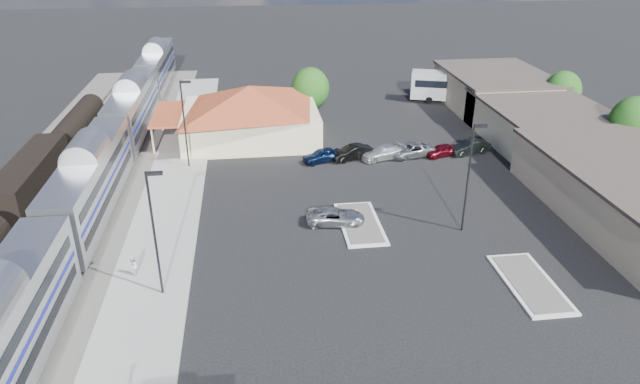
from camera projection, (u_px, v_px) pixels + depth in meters
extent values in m
plane|color=black|center=(315.00, 239.00, 44.88)|extent=(280.00, 280.00, 0.00)
cube|color=#4C4944|center=(65.00, 208.00, 49.63)|extent=(16.00, 100.00, 0.12)
cube|color=gray|center=(168.00, 212.00, 48.85)|extent=(5.50, 92.00, 0.18)
cube|color=silver|center=(91.00, 182.00, 47.45)|extent=(3.00, 20.00, 5.00)
cube|color=black|center=(97.00, 211.00, 48.63)|extent=(2.20, 16.00, 0.60)
cube|color=silver|center=(133.00, 108.00, 66.27)|extent=(3.00, 20.00, 5.00)
cube|color=black|center=(137.00, 130.00, 67.45)|extent=(2.20, 16.00, 0.60)
cube|color=silver|center=(157.00, 67.00, 85.09)|extent=(3.00, 20.00, 5.00)
cube|color=black|center=(159.00, 85.00, 86.27)|extent=(2.20, 16.00, 0.60)
cube|color=black|center=(31.00, 179.00, 50.06)|extent=(2.80, 14.00, 3.60)
cube|color=black|center=(35.00, 198.00, 50.88)|extent=(2.20, 12.00, 0.60)
cylinder|color=black|center=(78.00, 123.00, 64.44)|extent=(2.80, 14.00, 2.80)
cube|color=black|center=(80.00, 138.00, 65.22)|extent=(2.20, 12.00, 0.60)
cube|color=beige|center=(251.00, 123.00, 65.10)|extent=(15.00, 12.00, 3.60)
pyramid|color=#973B20|center=(250.00, 97.00, 63.77)|extent=(15.30, 12.24, 2.60)
cube|color=#973B20|center=(168.00, 114.00, 63.42)|extent=(3.20, 9.60, 0.25)
cube|color=#C6B28C|center=(546.00, 127.00, 63.33)|extent=(12.00, 18.00, 4.00)
cube|color=#3F3833|center=(549.00, 108.00, 62.41)|extent=(12.40, 18.40, 0.30)
cube|color=#C6B28C|center=(495.00, 91.00, 75.77)|extent=(12.00, 16.00, 4.50)
cube|color=#3F3833|center=(498.00, 73.00, 74.74)|extent=(12.40, 16.40, 0.30)
cube|color=silver|center=(360.00, 224.00, 47.09)|extent=(3.30, 7.50, 0.15)
cube|color=#4C4944|center=(360.00, 223.00, 47.06)|extent=(2.70, 6.90, 0.10)
cube|color=silver|center=(530.00, 284.00, 39.27)|extent=(3.30, 7.50, 0.15)
cube|color=#4C4944|center=(530.00, 283.00, 39.23)|extent=(2.70, 6.90, 0.10)
cylinder|color=black|center=(155.00, 236.00, 36.32)|extent=(0.16, 0.16, 9.00)
cube|color=black|center=(154.00, 173.00, 34.51)|extent=(1.00, 0.25, 0.22)
cylinder|color=black|center=(185.00, 126.00, 56.03)|extent=(0.16, 0.16, 9.00)
cube|color=black|center=(185.00, 82.00, 54.22)|extent=(1.00, 0.25, 0.22)
cylinder|color=black|center=(468.00, 180.00, 44.31)|extent=(0.16, 0.16, 9.00)
cube|color=black|center=(481.00, 126.00, 42.50)|extent=(1.00, 0.25, 0.22)
cylinder|color=#382314|center=(627.00, 149.00, 58.88)|extent=(0.30, 0.30, 2.86)
ellipsoid|color=#1E4C15|center=(634.00, 123.00, 57.69)|extent=(4.94, 4.94, 5.46)
cylinder|color=#382314|center=(559.00, 110.00, 71.50)|extent=(0.30, 0.30, 2.55)
ellipsoid|color=#1E4C15|center=(563.00, 91.00, 70.43)|extent=(4.41, 4.41, 4.87)
cylinder|color=#382314|center=(310.00, 109.00, 71.52)|extent=(0.30, 0.30, 2.73)
ellipsoid|color=#1E4C15|center=(310.00, 88.00, 70.37)|extent=(4.71, 4.71, 5.21)
imported|color=#A7AAAF|center=(336.00, 217.00, 46.93)|extent=(5.09, 2.94, 1.34)
cube|color=silver|center=(459.00, 86.00, 77.92)|extent=(13.08, 6.65, 3.64)
cube|color=black|center=(459.00, 83.00, 77.73)|extent=(12.12, 6.37, 0.96)
cylinder|color=black|center=(492.00, 103.00, 76.82)|extent=(1.02, 0.61, 0.96)
cylinder|color=black|center=(490.00, 98.00, 79.04)|extent=(1.02, 0.61, 0.96)
cylinder|color=black|center=(429.00, 100.00, 78.25)|extent=(1.02, 0.61, 0.96)
cylinder|color=black|center=(429.00, 95.00, 80.47)|extent=(1.02, 0.61, 0.96)
imported|color=silver|center=(133.00, 266.00, 39.63)|extent=(0.68, 0.83, 1.57)
imported|color=#0B193A|center=(322.00, 155.00, 59.11)|extent=(4.57, 2.91, 1.45)
imported|color=black|center=(352.00, 153.00, 59.73)|extent=(4.82, 2.86, 1.50)
imported|color=silver|center=(383.00, 153.00, 59.85)|extent=(5.19, 3.34, 1.40)
imported|color=gray|center=(412.00, 150.00, 60.48)|extent=(5.40, 3.36, 1.39)
imported|color=maroon|center=(442.00, 150.00, 60.60)|extent=(4.10, 2.60, 1.30)
imported|color=black|center=(470.00, 147.00, 61.19)|extent=(4.78, 2.75, 1.49)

